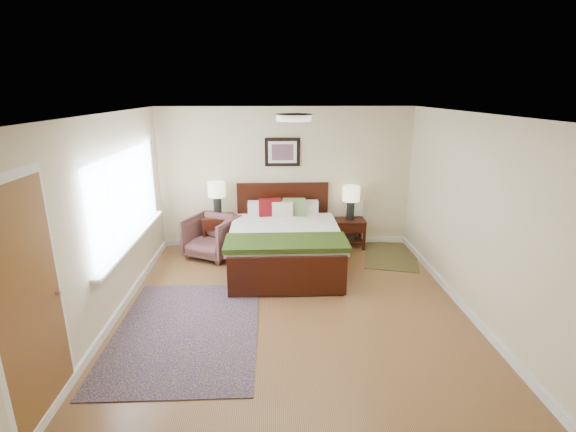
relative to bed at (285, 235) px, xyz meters
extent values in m
plane|color=brown|center=(0.06, -1.45, -0.53)|extent=(5.00, 5.00, 0.00)
cube|color=beige|center=(0.06, 1.05, 0.72)|extent=(4.50, 0.04, 2.50)
cube|color=beige|center=(0.06, -3.95, 0.72)|extent=(4.50, 0.04, 2.50)
cube|color=beige|center=(-2.19, -1.45, 0.72)|extent=(0.04, 5.00, 2.50)
cube|color=beige|center=(2.31, -1.45, 0.72)|extent=(0.04, 5.00, 2.50)
cube|color=white|center=(0.06, -1.45, 1.97)|extent=(4.50, 5.00, 0.02)
cube|color=silver|center=(-2.17, -0.75, 0.87)|extent=(0.02, 2.72, 1.32)
cube|color=silver|center=(-2.16, -0.75, 0.87)|extent=(0.01, 2.60, 1.20)
cube|color=silver|center=(-2.12, -0.75, 0.24)|extent=(0.10, 2.72, 0.04)
cube|color=silver|center=(-2.18, -3.20, 0.56)|extent=(0.01, 1.00, 2.18)
cube|color=brown|center=(-2.17, -3.20, 0.52)|extent=(0.01, 0.90, 2.10)
cylinder|color=#999999|center=(-2.14, -2.82, 0.47)|extent=(0.04, 0.04, 0.04)
cylinder|color=white|center=(0.06, -1.45, 1.93)|extent=(0.40, 0.40, 0.07)
cylinder|color=beige|center=(0.06, -1.45, 1.96)|extent=(0.44, 0.44, 0.01)
cube|color=#340F07|center=(0.00, 1.01, 0.06)|extent=(1.65, 0.06, 1.15)
cube|color=#340F07|center=(0.00, -1.07, -0.22)|extent=(1.65, 0.06, 0.58)
cube|color=#340F07|center=(-0.78, -0.03, -0.20)|extent=(0.06, 2.06, 0.19)
cube|color=#340F07|center=(0.78, -0.03, -0.20)|extent=(0.06, 2.06, 0.19)
cube|color=silver|center=(0.00, -0.03, -0.07)|extent=(1.55, 2.04, 0.23)
cube|color=silver|center=(0.00, -0.13, 0.09)|extent=(1.73, 1.81, 0.10)
cube|color=#273A11|center=(0.00, -0.71, 0.14)|extent=(1.77, 0.70, 0.07)
cube|color=silver|center=(-0.36, 0.77, 0.23)|extent=(0.51, 0.18, 0.27)
cube|color=silver|center=(0.36, 0.77, 0.23)|extent=(0.51, 0.18, 0.27)
cube|color=#5C0A0E|center=(-0.23, 0.65, 0.27)|extent=(0.40, 0.17, 0.33)
cube|color=#637D48|center=(0.19, 0.65, 0.27)|extent=(0.40, 0.16, 0.33)
cube|color=beige|center=(-0.02, 0.57, 0.25)|extent=(0.35, 0.13, 0.29)
cube|color=black|center=(0.00, 1.03, 1.19)|extent=(0.62, 0.03, 0.50)
cube|color=silver|center=(0.00, 1.01, 1.19)|extent=(0.50, 0.01, 0.38)
cube|color=#A52D23|center=(0.00, 1.00, 1.19)|extent=(0.38, 0.01, 0.28)
cube|color=#340F07|center=(-1.15, 0.82, 0.07)|extent=(0.52, 0.47, 0.05)
cube|color=#340F07|center=(-1.39, 0.62, -0.24)|extent=(0.05, 0.05, 0.58)
cube|color=#340F07|center=(-0.92, 0.62, -0.24)|extent=(0.05, 0.05, 0.58)
cube|color=#340F07|center=(-1.39, 1.03, -0.24)|extent=(0.05, 0.05, 0.58)
cube|color=#340F07|center=(-0.92, 1.03, -0.24)|extent=(0.05, 0.05, 0.58)
cube|color=#340F07|center=(-1.15, 0.60, -0.03)|extent=(0.46, 0.03, 0.14)
cube|color=#340F07|center=(1.21, 0.82, -0.03)|extent=(0.53, 0.40, 0.05)
cube|color=#340F07|center=(0.98, 0.66, -0.29)|extent=(0.05, 0.05, 0.48)
cube|color=#340F07|center=(1.45, 0.66, -0.29)|extent=(0.05, 0.05, 0.48)
cube|color=#340F07|center=(0.98, 0.99, -0.29)|extent=(0.05, 0.05, 0.48)
cube|color=#340F07|center=(1.45, 0.99, -0.29)|extent=(0.05, 0.05, 0.48)
cube|color=#340F07|center=(1.21, 0.64, -0.13)|extent=(0.47, 0.03, 0.14)
cube|color=#340F07|center=(1.21, 0.82, -0.39)|extent=(0.47, 0.34, 0.03)
cube|color=black|center=(1.21, 0.82, -0.36)|extent=(0.19, 0.25, 0.03)
cube|color=black|center=(1.21, 0.82, -0.33)|extent=(0.19, 0.25, 0.03)
cube|color=black|center=(1.21, 0.82, -0.29)|extent=(0.19, 0.25, 0.03)
cube|color=black|center=(1.21, 0.82, -0.26)|extent=(0.19, 0.25, 0.03)
cube|color=black|center=(1.21, 0.82, -0.22)|extent=(0.19, 0.25, 0.03)
cube|color=black|center=(1.21, 0.82, -0.19)|extent=(0.19, 0.25, 0.03)
cylinder|color=black|center=(-1.15, 0.82, 0.26)|extent=(0.14, 0.14, 0.32)
cylinder|color=black|center=(-1.15, 0.82, 0.44)|extent=(0.02, 0.02, 0.06)
cylinder|color=beige|center=(-1.15, 0.82, 0.58)|extent=(0.31, 0.31, 0.26)
cylinder|color=black|center=(1.21, 0.82, 0.16)|extent=(0.14, 0.14, 0.32)
cylinder|color=black|center=(1.21, 0.82, 0.34)|extent=(0.02, 0.02, 0.06)
cylinder|color=beige|center=(1.21, 0.82, 0.48)|extent=(0.31, 0.31, 0.26)
imported|color=brown|center=(-1.23, 0.48, -0.17)|extent=(1.03, 1.04, 0.71)
cube|color=#0C113C|center=(-1.24, -1.87, -0.53)|extent=(1.69, 2.38, 0.01)
cube|color=black|center=(1.86, 0.35, -0.53)|extent=(1.18, 1.49, 0.01)
camera|label=1|loc=(-0.21, -6.30, 2.22)|focal=26.00mm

